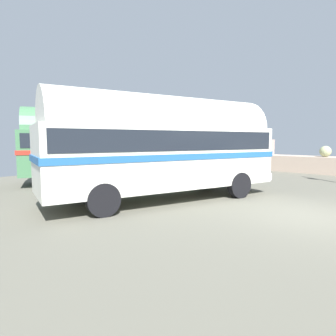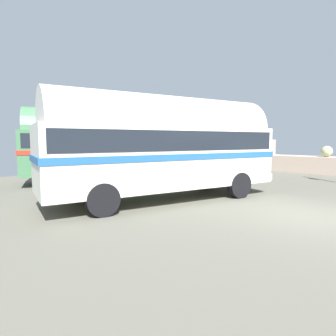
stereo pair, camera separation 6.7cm
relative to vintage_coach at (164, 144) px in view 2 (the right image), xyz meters
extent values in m
cube|color=#5A584C|center=(4.57, 1.29, -2.04)|extent=(32.00, 26.00, 0.02)
sphere|color=tan|center=(-8.49, 12.90, -0.50)|extent=(0.90, 0.90, 0.90)
cube|color=#A39092|center=(-4.72, 13.32, -0.31)|extent=(1.67, 1.62, 1.28)
cube|color=tan|center=(-2.25, 12.96, -0.39)|extent=(1.39, 1.29, 1.12)
sphere|color=#9FA978|center=(1.72, 13.00, -0.60)|extent=(0.70, 0.70, 0.70)
cylinder|color=black|center=(-0.37, 2.80, -1.55)|extent=(0.52, 1.00, 0.96)
cylinder|color=black|center=(1.75, 2.21, -1.55)|extent=(0.52, 1.00, 0.96)
cylinder|color=black|center=(-1.76, -2.22, -1.55)|extent=(0.52, 1.00, 0.96)
cylinder|color=black|center=(0.37, -2.81, -1.55)|extent=(0.52, 1.00, 0.96)
cube|color=silver|center=(0.00, 0.00, -0.48)|extent=(4.54, 8.74, 2.10)
cylinder|color=silver|center=(0.00, 0.00, 0.57)|extent=(4.26, 8.36, 2.20)
cube|color=#215693|center=(0.00, 0.00, -0.42)|extent=(4.61, 8.83, 0.20)
cube|color=black|center=(0.00, 0.00, 0.10)|extent=(4.49, 8.42, 0.64)
cube|color=silver|center=(1.13, 4.11, -1.35)|extent=(2.24, 0.76, 0.28)
cylinder|color=black|center=(-5.36, 4.19, -1.55)|extent=(0.64, 0.99, 0.96)
cylinder|color=black|center=(-3.34, 3.31, -1.55)|extent=(0.64, 0.99, 0.96)
cylinder|color=black|center=(-7.45, -0.57, -1.55)|extent=(0.64, 0.99, 0.96)
cylinder|color=black|center=(-5.43, -1.46, -1.55)|extent=(0.64, 0.99, 0.96)
cube|color=#3E6F47|center=(-5.39, 1.37, -0.48)|extent=(5.58, 8.66, 2.10)
cylinder|color=#3E6F47|center=(-5.39, 1.37, 0.57)|extent=(5.26, 8.27, 2.20)
cube|color=#B3291D|center=(-5.39, 1.37, -0.42)|extent=(5.66, 8.75, 0.20)
cube|color=black|center=(-5.39, 1.37, 0.10)|extent=(5.48, 8.36, 0.64)
cube|color=silver|center=(-3.68, 5.27, -1.35)|extent=(2.15, 1.06, 0.28)
camera|label=1|loc=(7.14, -7.22, 0.12)|focal=30.50mm
camera|label=2|loc=(7.19, -7.17, 0.12)|focal=30.50mm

